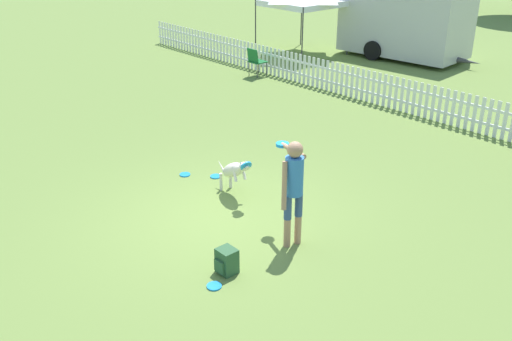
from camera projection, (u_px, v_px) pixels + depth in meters
The scene contains 10 objects.
ground_plane at pixel (224, 218), 9.76m from camera, with size 240.00×240.00×0.00m, color olive.
handler_person at pixel (293, 181), 8.57m from camera, with size 0.94×0.81×1.73m.
leaping_dog at pixel (234, 170), 10.32m from camera, with size 1.19×0.43×0.88m.
frisbee_near_handler at pixel (214, 286), 7.95m from camera, with size 0.21×0.21×0.02m.
frisbee_near_dog at pixel (185, 175), 11.37m from camera, with size 0.21×0.21×0.02m.
frisbee_midfield at pixel (216, 176), 11.29m from camera, with size 0.21×0.21×0.02m.
backpack_on_grass at pixel (227, 261), 8.21m from camera, with size 0.27×0.29×0.38m.
picket_fence at pixel (453, 108), 13.90m from camera, with size 26.40×0.04×0.88m.
folding_chair_center at pixel (256, 60), 18.09m from camera, with size 0.48×0.50×0.91m.
equipment_trailer at pixel (405, 23), 20.28m from camera, with size 5.18×2.52×2.33m.
Camera 1 is at (6.78, -5.26, 4.74)m, focal length 40.00 mm.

